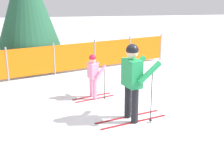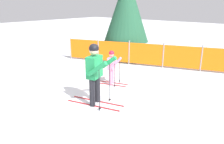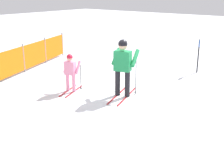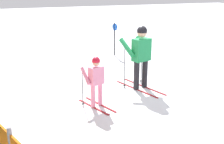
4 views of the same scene
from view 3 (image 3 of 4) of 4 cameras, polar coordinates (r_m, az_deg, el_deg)
The scene contains 5 objects.
ground_plane at distance 9.04m, azimuth 1.56°, elevation -4.22°, with size 60.00×60.00×0.00m, color white.
skier_adult at distance 8.49m, azimuth 2.24°, elevation 1.92°, with size 1.71×0.91×1.78m.
skier_child at distance 9.06m, azimuth -8.44°, elevation 0.46°, with size 1.19×0.66×1.24m.
safety_fence at distance 11.07m, azimuth -19.91°, elevation 1.76°, with size 7.58×2.73×1.15m.
trail_marker at distance 11.52m, azimuth 17.17°, elevation 3.85°, with size 0.27×0.11×1.34m.
Camera 3 is at (-6.80, -5.05, 3.17)m, focal length 45.00 mm.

